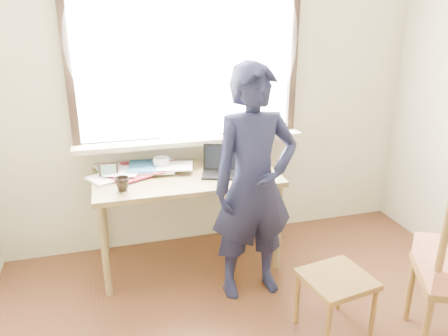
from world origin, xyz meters
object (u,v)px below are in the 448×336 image
object	(u,v)px
mug_dark	(122,184)
laptop	(223,167)
work_chair	(336,285)
mug_white	(161,164)
person	(254,185)
desk	(187,184)

from	to	relation	value
mug_dark	laptop	bearing A→B (deg)	10.13
work_chair	laptop	bearing A→B (deg)	112.95
laptop	mug_dark	size ratio (longest dim) A/B	3.60
mug_white	mug_dark	world-z (taller)	mug_white
laptop	work_chair	distance (m)	1.21
person	desk	bearing A→B (deg)	123.55
person	mug_dark	bearing A→B (deg)	156.29
desk	mug_white	bearing A→B (deg)	134.79
laptop	mug_white	distance (m)	0.49
mug_white	mug_dark	distance (m)	0.47
mug_white	mug_dark	size ratio (longest dim) A/B	1.24
laptop	work_chair	size ratio (longest dim) A/B	0.83
mug_dark	person	bearing A→B (deg)	-20.92
laptop	work_chair	xyz separation A→B (m)	(0.44, -1.03, -0.46)
mug_white	person	xyz separation A→B (m)	(0.53, -0.67, 0.02)
laptop	mug_dark	world-z (taller)	laptop
mug_dark	person	xyz separation A→B (m)	(0.85, -0.33, 0.03)
mug_dark	work_chair	xyz separation A→B (m)	(1.20, -0.89, -0.45)
person	mug_white	bearing A→B (deg)	125.88
person	laptop	bearing A→B (deg)	98.16
work_chair	person	bearing A→B (deg)	121.42
mug_white	work_chair	world-z (taller)	mug_white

